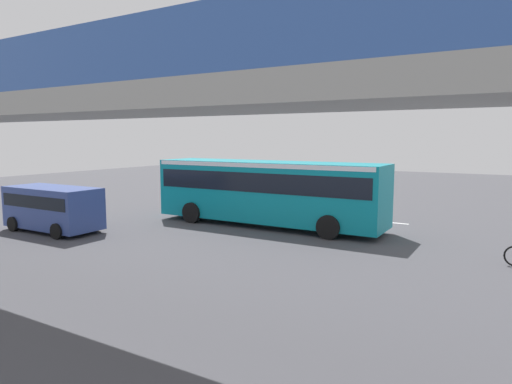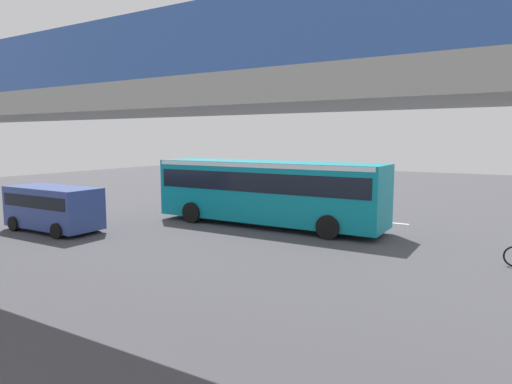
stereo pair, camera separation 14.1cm
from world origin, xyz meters
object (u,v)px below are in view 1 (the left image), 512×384
(city_bus, at_px, (267,188))
(parked_van, at_px, (53,206))
(pedestrian, at_px, (268,194))
(traffic_sign, at_px, (255,176))

(city_bus, xyz_separation_m, parked_van, (7.87, 6.15, -0.70))
(city_bus, bearing_deg, parked_van, 38.02)
(city_bus, distance_m, parked_van, 10.01)
(parked_van, distance_m, pedestrian, 12.24)
(traffic_sign, bearing_deg, pedestrian, 155.56)
(city_bus, xyz_separation_m, traffic_sign, (3.93, -5.50, 0.01))
(city_bus, height_order, pedestrian, city_bus)
(city_bus, height_order, parked_van, city_bus)
(pedestrian, height_order, traffic_sign, traffic_sign)
(city_bus, relative_size, traffic_sign, 4.12)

